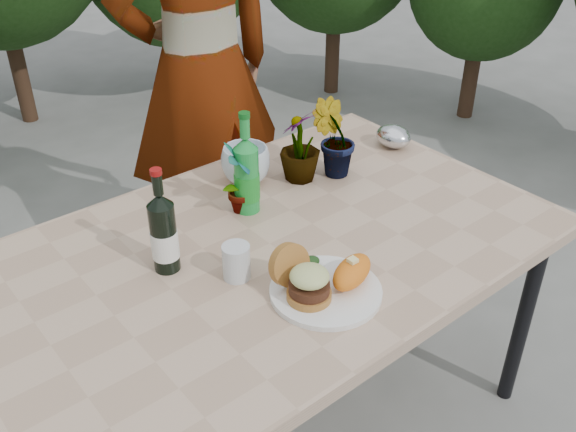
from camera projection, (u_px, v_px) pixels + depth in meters
ground at (273, 424)px, 2.18m from camera, size 80.00×80.00×0.00m
patio_table at (270, 260)px, 1.80m from camera, size 1.60×1.00×0.75m
dinner_plate at (326, 291)px, 1.59m from camera, size 0.28×0.28×0.01m
burger_stack at (304, 279)px, 1.54m from camera, size 0.11×0.16×0.11m
sweet_potato at (352, 272)px, 1.59m from camera, size 0.17×0.12×0.06m
grilled_veg at (307, 265)px, 1.65m from camera, size 0.08×0.05×0.03m
wine_bottle at (164, 234)px, 1.62m from camera, size 0.07×0.07×0.29m
sparkling_water at (247, 176)px, 1.86m from camera, size 0.08×0.08×0.31m
plastic_cup at (236, 262)px, 1.62m from camera, size 0.07×0.07×0.09m
seedling_left at (239, 179)px, 1.85m from camera, size 0.14×0.14×0.23m
seedling_mid at (333, 139)px, 2.04m from camera, size 0.18×0.18×0.25m
seedling_right at (300, 146)px, 2.02m from camera, size 0.17×0.17×0.24m
blue_bowl at (246, 165)px, 2.03m from camera, size 0.17×0.17×0.12m
foil_packet_right at (393, 136)px, 2.26m from camera, size 0.12×0.14×0.08m
person at (201, 72)px, 2.37m from camera, size 0.69×0.46×1.88m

